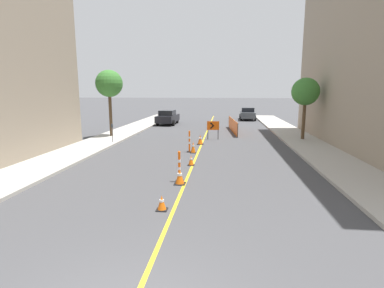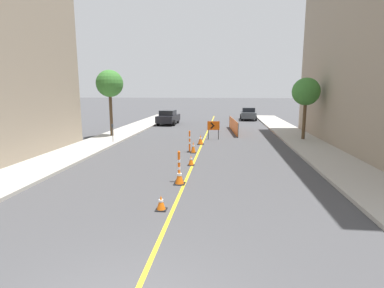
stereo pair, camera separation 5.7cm
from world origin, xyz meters
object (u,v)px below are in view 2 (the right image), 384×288
Objects in this scene: traffic_cone_fourth at (193,147)px; parked_car_curb_near at (168,117)px; street_tree_left_near at (110,84)px; street_tree_right_near at (306,92)px; traffic_cone_second at (179,177)px; parking_meter_near_curb at (112,129)px; traffic_cone_fifth at (201,140)px; delineator_post_rear at (190,143)px; traffic_cone_nearest at (161,203)px; parked_car_curb_mid at (248,114)px; delineator_post_front at (179,168)px; traffic_cone_third at (191,160)px; arrow_barricade_primary at (213,127)px.

parked_car_curb_near is (-4.37, 14.97, 0.46)m from traffic_cone_fourth.
street_tree_right_near is at bearing -0.13° from street_tree_left_near.
parking_meter_near_curb is at bearing 125.23° from traffic_cone_second.
traffic_cone_fifth is 12.87m from parked_car_curb_near.
traffic_cone_fifth is 0.52× the size of delineator_post_rear.
delineator_post_rear is at bearing 91.06° from traffic_cone_nearest.
street_tree_left_near reaches higher than traffic_cone_nearest.
traffic_cone_nearest is 0.71× the size of traffic_cone_fifth.
parked_car_curb_mid is 16.50m from street_tree_right_near.
parked_car_curb_mid is (4.63, 18.33, 0.46)m from traffic_cone_fifth.
traffic_cone_second is (0.18, 2.71, 0.07)m from traffic_cone_nearest.
traffic_cone_second is at bearing -78.03° from delineator_post_front.
parked_car_curb_mid is (4.83, 21.27, 0.46)m from traffic_cone_fourth.
traffic_cone_fifth is at bearing -17.84° from street_tree_left_near.
delineator_post_front is 13.74m from street_tree_left_near.
delineator_post_rear is at bearing -20.92° from parking_meter_near_curb.
traffic_cone_third is 0.12× the size of parked_car_curb_near.
street_tree_right_near is (2.88, -16.01, 2.80)m from parked_car_curb_mid.
street_tree_left_near is (-7.16, 11.15, 3.64)m from delineator_post_front.
traffic_cone_fourth is at bearing -21.96° from parking_meter_near_curb.
street_tree_left_near is (-11.96, -15.97, 3.41)m from parked_car_curb_mid.
parking_meter_near_curb is (-6.04, 8.55, 0.76)m from traffic_cone_second.
delineator_post_front is at bearing 101.97° from traffic_cone_second.
traffic_cone_nearest is 0.11× the size of parked_car_curb_mid.
traffic_cone_fourth reaches higher than traffic_cone_third.
traffic_cone_fifth is at bearing -113.77° from arrow_barricade_primary.
street_tree_right_near is at bearing 56.31° from traffic_cone_second.
street_tree_right_near is (7.61, 11.42, 3.30)m from traffic_cone_second.
traffic_cone_second is 0.44× the size of arrow_barricade_primary.
parked_car_curb_mid reaches higher than traffic_cone_third.
traffic_cone_second is at bearing 86.29° from traffic_cone_nearest.
arrow_barricade_primary reaches higher than traffic_cone_fourth.
parking_meter_near_curb reaches higher than traffic_cone_second.
traffic_cone_third is at bearing 86.27° from delineator_post_front.
delineator_post_rear is 15.31m from parked_car_curb_near.
parked_car_curb_near is at bearing 104.27° from traffic_cone_third.
traffic_cone_nearest is 0.11× the size of street_tree_right_near.
parking_meter_near_curb is 0.25× the size of street_tree_left_near.
parked_car_curb_near is (-4.57, 12.02, 0.46)m from traffic_cone_fifth.
street_tree_right_near is (13.65, 2.87, 2.54)m from parking_meter_near_curb.
parked_car_curb_near reaches higher than traffic_cone_fifth.
delineator_post_front is 10.19m from parking_meter_near_curb.
parked_car_curb_near is at bearing 101.95° from traffic_cone_second.
delineator_post_front is (-0.18, -2.78, 0.31)m from traffic_cone_third.
traffic_cone_third is at bearing -131.96° from street_tree_right_near.
parked_car_curb_mid is (4.91, 30.13, 0.56)m from traffic_cone_nearest.
street_tree_left_near is at bearing 122.26° from traffic_cone_second.
delineator_post_rear is at bearing -101.48° from parked_car_curb_mid.
street_tree_right_near is at bearing 32.39° from delineator_post_rear.
traffic_cone_fourth is at bearing 90.89° from traffic_cone_second.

